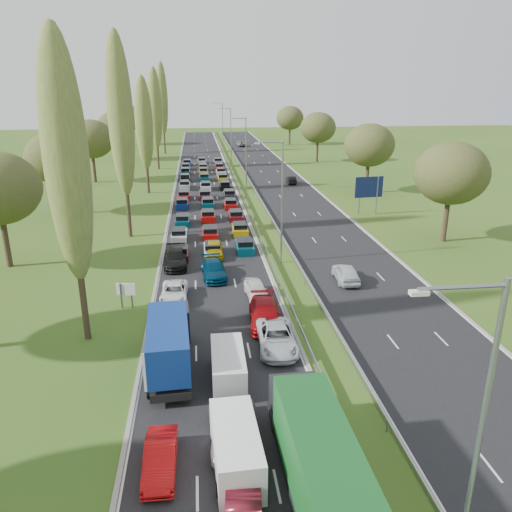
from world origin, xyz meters
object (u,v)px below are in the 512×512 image
near_car_3 (176,258)px  white_van_rear (228,365)px  white_van_front (236,445)px  info_sign (126,292)px  near_car_2 (174,292)px  blue_lorry (170,342)px  green_lorry (323,478)px  direction_sign (369,189)px  near_car_1 (160,458)px

near_car_3 → white_van_rear: bearing=-80.6°
white_van_front → info_sign: size_ratio=2.47×
near_car_2 → near_car_3: bearing=93.0°
white_van_front → near_car_3: bearing=95.3°
blue_lorry → info_sign: size_ratio=4.05×
near_car_2 → blue_lorry: bearing=-87.3°
near_car_3 → green_lorry: bearing=-78.6°
green_lorry → direction_sign: 52.15m
near_car_2 → info_sign: 3.93m
near_car_3 → direction_sign: 30.96m
near_car_1 → info_sign: 18.65m
near_car_1 → near_car_3: size_ratio=0.75×
green_lorry → white_van_rear: 11.17m
white_van_front → info_sign: 19.59m
green_lorry → white_van_front: green_lorry is taller
near_car_3 → white_van_rear: size_ratio=1.11×
near_car_1 → white_van_rear: white_van_rear is taller
white_van_rear → near_car_3: bearing=101.2°
green_lorry → white_van_rear: bearing=105.3°
blue_lorry → direction_sign: bearing=52.8°
info_sign → green_lorry: bearing=-64.4°
near_car_2 → white_van_rear: bearing=-71.8°
near_car_1 → white_van_rear: (3.54, 7.16, 0.32)m
near_car_1 → white_van_rear: size_ratio=0.84×
near_car_2 → direction_sign: direction_sign is taller
near_car_2 → near_car_1: bearing=-88.0°
blue_lorry → white_van_front: blue_lorry is taller
near_car_2 → info_sign: (-3.68, -1.19, 0.70)m
near_car_2 → direction_sign: 36.14m
near_car_1 → near_car_2: bearing=90.9°
near_car_3 → info_sign: 10.03m
blue_lorry → near_car_1: bearing=-93.4°
near_car_3 → info_sign: bearing=-111.6°
near_car_2 → direction_sign: size_ratio=0.90×
green_lorry → white_van_front: (-3.21, 3.56, -1.04)m
near_car_1 → green_lorry: (6.65, -3.51, 1.42)m
blue_lorry → green_lorry: 13.89m
info_sign → white_van_front: bearing=-68.4°
blue_lorry → white_van_front: bearing=-71.7°
near_car_2 → near_car_3: (-0.18, 8.19, 0.13)m
near_car_3 → blue_lorry: 18.94m
blue_lorry → white_van_rear: (3.46, -1.57, -0.87)m
green_lorry → white_van_rear: (-3.11, 10.68, -1.10)m
near_car_1 → info_sign: size_ratio=1.94×
blue_lorry → white_van_front: size_ratio=1.64×
info_sign → direction_sign: (28.80, 27.01, 2.20)m
near_car_1 → near_car_3: (-0.26, 27.63, 0.11)m
white_van_front → direction_sign: bearing=62.2°
green_lorry → white_van_front: size_ratio=2.55×
white_van_front → white_van_rear: size_ratio=1.06×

